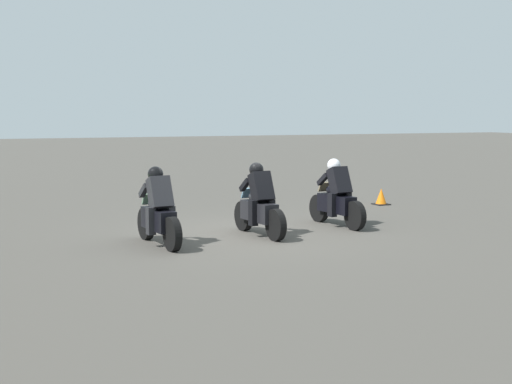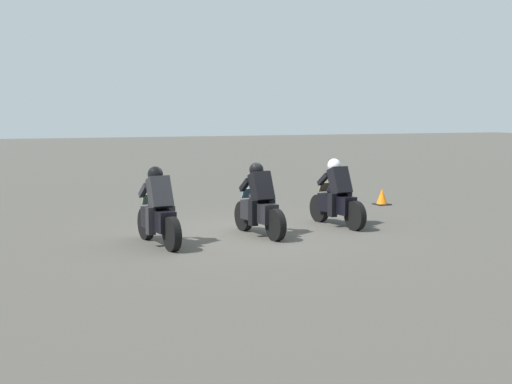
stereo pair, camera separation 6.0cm
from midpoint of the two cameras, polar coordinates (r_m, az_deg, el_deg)
The scene contains 5 objects.
ground_plane at distance 14.78m, azimuth -0.71°, elevation -3.44°, with size 120.00×120.00×0.00m, color #47433D.
rider_lane_a at distance 15.89m, azimuth 6.42°, elevation -0.51°, with size 2.04×0.56×1.51m.
rider_lane_b at distance 14.55m, azimuth 0.14°, elevation -1.11°, with size 2.04×0.55×1.51m.
rider_lane_c at distance 13.62m, azimuth -8.00°, elevation -1.69°, with size 2.04×0.56×1.51m.
traffic_cone at distance 19.80m, azimuth 9.98°, elevation -0.42°, with size 0.40×0.40×0.45m.
Camera 1 is at (-13.42, 5.64, 2.52)m, focal length 49.56 mm.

